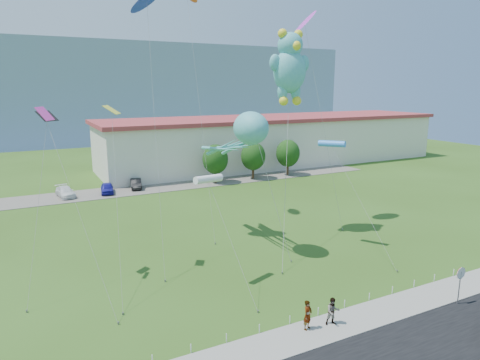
# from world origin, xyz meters

# --- Properties ---
(ground) EXTENTS (160.00, 160.00, 0.00)m
(ground) POSITION_xyz_m (0.00, 0.00, 0.00)
(ground) COLOR #2E4D15
(ground) RESTS_ON ground
(sidewalk) EXTENTS (80.00, 2.50, 0.10)m
(sidewalk) POSITION_xyz_m (0.00, -2.75, 0.05)
(sidewalk) COLOR gray
(sidewalk) RESTS_ON ground
(parking_strip) EXTENTS (70.00, 6.00, 0.06)m
(parking_strip) POSITION_xyz_m (0.00, 35.00, 0.03)
(parking_strip) COLOR #59544C
(parking_strip) RESTS_ON ground
(hill_ridge) EXTENTS (160.00, 50.00, 25.00)m
(hill_ridge) POSITION_xyz_m (0.00, 120.00, 12.50)
(hill_ridge) COLOR #7490A1
(hill_ridge) RESTS_ON ground
(warehouse) EXTENTS (61.00, 15.00, 8.20)m
(warehouse) POSITION_xyz_m (26.00, 44.00, 4.12)
(warehouse) COLOR beige
(warehouse) RESTS_ON ground
(stop_sign) EXTENTS (0.80, 0.07, 2.50)m
(stop_sign) POSITION_xyz_m (9.50, -4.21, 1.87)
(stop_sign) COLOR slate
(stop_sign) RESTS_ON ground
(rope_fence) EXTENTS (26.05, 0.05, 0.50)m
(rope_fence) POSITION_xyz_m (0.00, -1.30, 0.25)
(rope_fence) COLOR white
(rope_fence) RESTS_ON ground
(tree_near) EXTENTS (3.60, 3.60, 5.47)m
(tree_near) POSITION_xyz_m (10.00, 34.00, 3.39)
(tree_near) COLOR #3F2B19
(tree_near) RESTS_ON ground
(tree_mid) EXTENTS (3.60, 3.60, 5.47)m
(tree_mid) POSITION_xyz_m (16.00, 34.00, 3.39)
(tree_mid) COLOR #3F2B19
(tree_mid) RESTS_ON ground
(tree_far) EXTENTS (3.60, 3.60, 5.47)m
(tree_far) POSITION_xyz_m (22.00, 34.00, 3.39)
(tree_far) COLOR #3F2B19
(tree_far) RESTS_ON ground
(pedestrian_left) EXTENTS (0.72, 0.61, 1.69)m
(pedestrian_left) POSITION_xyz_m (-0.53, -2.32, 0.95)
(pedestrian_left) COLOR gray
(pedestrian_left) RESTS_ON sidewalk
(pedestrian_right) EXTENTS (0.94, 0.83, 1.61)m
(pedestrian_right) POSITION_xyz_m (1.00, -2.59, 0.90)
(pedestrian_right) COLOR gray
(pedestrian_right) RESTS_ON sidewalk
(parked_car_white) EXTENTS (2.30, 4.41, 1.22)m
(parked_car_white) POSITION_xyz_m (-9.54, 35.25, 0.67)
(parked_car_white) COLOR white
(parked_car_white) RESTS_ON parking_strip
(parked_car_blue) EXTENTS (2.05, 3.92, 1.27)m
(parked_car_blue) POSITION_xyz_m (-4.66, 34.78, 0.70)
(parked_car_blue) COLOR #1D1B95
(parked_car_blue) RESTS_ON parking_strip
(parked_car_black) EXTENTS (2.01, 4.00, 1.26)m
(parked_car_black) POSITION_xyz_m (-0.76, 35.71, 0.69)
(parked_car_black) COLOR black
(parked_car_black) RESTS_ON parking_strip
(octopus_kite) EXTENTS (3.43, 9.99, 11.44)m
(octopus_kite) POSITION_xyz_m (1.84, 10.18, 9.33)
(octopus_kite) COLOR teal
(octopus_kite) RESTS_ON ground
(teddy_bear_kite) EXTENTS (7.26, 8.88, 17.98)m
(teddy_bear_kite) POSITION_xyz_m (7.42, 12.05, 15.00)
(teddy_bear_kite) COLOR teal
(teddy_bear_kite) RESTS_ON ground
(small_kite_blue) EXTENTS (2.82, 9.01, 20.57)m
(small_kite_blue) POSITION_xyz_m (-3.91, 15.17, 19.34)
(small_kite_blue) COLOR #2339C9
(small_kite_blue) RESTS_ON ground
(small_kite_pink) EXTENTS (3.12, 8.06, 11.99)m
(small_kite_pink) POSITION_xyz_m (-11.88, 9.55, 10.17)
(small_kite_pink) COLOR #FA37AF
(small_kite_pink) RESTS_ON ground
(small_kite_white) EXTENTS (1.28, 6.19, 7.77)m
(small_kite_white) POSITION_xyz_m (-2.99, 5.56, 7.28)
(small_kite_white) COLOR white
(small_kite_white) RESTS_ON ground
(small_kite_yellow) EXTENTS (2.04, 7.44, 12.12)m
(small_kite_yellow) POSITION_xyz_m (-8.10, 9.95, 10.30)
(small_kite_yellow) COLOR gold
(small_kite_yellow) RESTS_ON ground
(small_kite_purple) EXTENTS (3.01, 4.94, 19.68)m
(small_kite_purple) POSITION_xyz_m (10.41, 14.10, 18.51)
(small_kite_purple) COLOR #BE33CC
(small_kite_purple) RESTS_ON ground
(small_kite_cyan) EXTENTS (1.50, 7.75, 9.17)m
(small_kite_cyan) POSITION_xyz_m (8.65, 7.44, 8.66)
(small_kite_cyan) COLOR #388CFE
(small_kite_cyan) RESTS_ON ground
(small_kite_black) EXTENTS (3.06, 5.12, 11.78)m
(small_kite_black) POSITION_xyz_m (-12.27, 10.84, 10.07)
(small_kite_black) COLOR black
(small_kite_black) RESTS_ON ground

